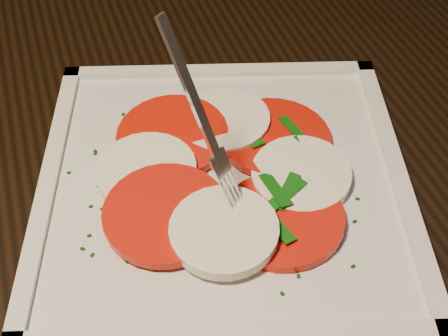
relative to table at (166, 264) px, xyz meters
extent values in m
cube|color=black|center=(0.00, 0.00, 0.08)|extent=(1.24, 0.87, 0.04)
cylinder|color=black|center=(0.56, 0.31, -0.30)|extent=(0.06, 0.06, 0.71)
cube|color=black|center=(0.09, 0.77, -0.20)|extent=(0.43, 0.43, 0.04)
cylinder|color=black|center=(-0.10, 0.60, -0.45)|extent=(0.04, 0.04, 0.41)
cylinder|color=black|center=(0.26, 0.59, -0.45)|extent=(0.04, 0.04, 0.41)
cylinder|color=black|center=(-0.09, 0.96, -0.45)|extent=(0.04, 0.04, 0.41)
cylinder|color=black|center=(0.27, 0.95, -0.45)|extent=(0.04, 0.04, 0.41)
cube|color=silver|center=(0.06, -0.01, 0.11)|extent=(0.41, 0.41, 0.01)
cylinder|color=red|center=(0.08, -0.07, 0.12)|extent=(0.10, 0.10, 0.02)
cylinder|color=white|center=(0.12, -0.04, 0.12)|extent=(0.09, 0.09, 0.02)
cylinder|color=red|center=(0.12, 0.01, 0.12)|extent=(0.10, 0.10, 0.01)
cylinder|color=white|center=(0.08, 0.05, 0.12)|extent=(0.09, 0.09, 0.01)
cylinder|color=red|center=(0.03, 0.05, 0.12)|extent=(0.10, 0.10, 0.02)
cylinder|color=white|center=(-0.01, 0.01, 0.12)|extent=(0.09, 0.09, 0.01)
cylinder|color=red|center=(0.00, -0.04, 0.13)|extent=(0.10, 0.10, 0.01)
cylinder|color=white|center=(0.03, -0.08, 0.13)|extent=(0.09, 0.09, 0.01)
cube|color=#0F530E|center=(0.09, -0.05, 0.12)|extent=(0.01, 0.04, 0.00)
cube|color=#0F530E|center=(0.01, -0.06, 0.12)|extent=(0.03, 0.02, 0.00)
cube|color=#0F530E|center=(0.03, 0.02, 0.12)|extent=(0.03, 0.04, 0.00)
cube|color=#0F530E|center=(0.10, -0.05, 0.12)|extent=(0.04, 0.03, 0.01)
cube|color=#0F530E|center=(0.09, 0.02, 0.12)|extent=(0.02, 0.04, 0.01)
cube|color=#0F530E|center=(0.14, -0.01, 0.12)|extent=(0.02, 0.04, 0.01)
cube|color=#0F530E|center=(0.09, -0.06, 0.12)|extent=(0.04, 0.03, 0.00)
cube|color=#0F530E|center=(0.14, 0.01, 0.12)|extent=(0.01, 0.04, 0.00)
cube|color=#0F530E|center=(0.07, -0.08, 0.12)|extent=(0.02, 0.05, 0.00)
cube|color=#0F530E|center=(0.04, 0.05, 0.12)|extent=(0.04, 0.04, 0.00)
cube|color=#0D3309|center=(-0.07, -0.05, 0.11)|extent=(0.00, 0.00, 0.00)
cube|color=#0D3309|center=(-0.06, 0.00, 0.11)|extent=(0.00, 0.00, 0.00)
cube|color=#0D3309|center=(-0.07, 0.04, 0.11)|extent=(0.00, 0.00, 0.00)
cube|color=#0D3309|center=(0.12, -0.14, 0.11)|extent=(0.00, 0.00, 0.00)
cube|color=#0D3309|center=(0.15, -0.04, 0.11)|extent=(0.00, 0.00, 0.00)
cube|color=#0D3309|center=(-0.04, 0.06, 0.11)|extent=(0.00, 0.00, 0.00)
cube|color=#0D3309|center=(-0.04, 0.01, 0.11)|extent=(0.00, 0.00, 0.00)
cube|color=#0D3309|center=(0.14, -0.10, 0.11)|extent=(0.00, 0.00, 0.00)
cube|color=#0D3309|center=(-0.05, -0.01, 0.11)|extent=(0.00, 0.00, 0.00)
cube|color=#0D3309|center=(-0.04, 0.06, 0.11)|extent=(0.00, 0.00, 0.00)
cube|color=#0D3309|center=(0.00, 0.10, 0.11)|extent=(0.00, 0.00, 0.00)
cube|color=#0D3309|center=(-0.05, -0.07, 0.11)|extent=(0.00, 0.00, 0.00)
cube|color=#0D3309|center=(0.14, 0.07, 0.11)|extent=(0.00, 0.00, 0.00)
cube|color=#0D3309|center=(-0.07, -0.03, 0.11)|extent=(0.00, 0.00, 0.00)
cube|color=#0D3309|center=(-0.04, -0.05, 0.11)|extent=(0.00, 0.00, 0.00)
cube|color=#0D3309|center=(0.07, -0.13, 0.11)|extent=(0.00, 0.00, 0.00)
cube|color=#0D3309|center=(0.04, 0.11, 0.11)|extent=(0.00, 0.00, 0.00)
cube|color=#0D3309|center=(-0.05, 0.02, 0.11)|extent=(0.00, 0.00, 0.00)
cube|color=#0D3309|center=(0.05, -0.14, 0.11)|extent=(0.00, 0.00, 0.00)
cube|color=#0D3309|center=(0.10, 0.10, 0.11)|extent=(0.00, 0.00, 0.00)
cube|color=#0D3309|center=(0.10, 0.08, 0.11)|extent=(0.00, 0.00, 0.00)
cube|color=#0D3309|center=(0.15, 0.02, 0.11)|extent=(0.00, 0.00, 0.00)
cube|color=#0D3309|center=(-0.07, -0.04, 0.11)|extent=(0.00, 0.00, 0.00)
cube|color=#0D3309|center=(0.11, 0.07, 0.11)|extent=(0.00, 0.00, 0.00)
cube|color=#0D3309|center=(0.15, -0.08, 0.11)|extent=(0.00, 0.00, 0.00)
cube|color=#0D3309|center=(0.00, 0.07, 0.11)|extent=(0.00, 0.00, 0.00)
camera|label=1|loc=(-0.08, -0.36, 0.51)|focal=50.00mm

